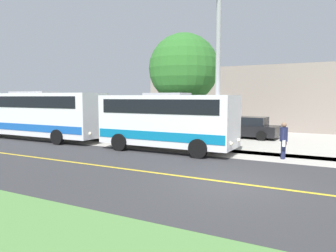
# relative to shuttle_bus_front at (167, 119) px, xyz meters

# --- Properties ---
(ground_plane) EXTENTS (120.00, 120.00, 0.00)m
(ground_plane) POSITION_rel_shuttle_bus_front_xyz_m (4.46, 4.70, -1.65)
(ground_plane) COLOR #548442
(road_surface) EXTENTS (8.00, 100.00, 0.01)m
(road_surface) POSITION_rel_shuttle_bus_front_xyz_m (4.46, 4.70, -1.64)
(road_surface) COLOR #333335
(road_surface) RESTS_ON ground
(sidewalk) EXTENTS (2.40, 100.00, 0.01)m
(sidewalk) POSITION_rel_shuttle_bus_front_xyz_m (-0.74, 4.70, -1.65)
(sidewalk) COLOR #B2ADA3
(sidewalk) RESTS_ON ground
(parking_lot_surface) EXTENTS (14.00, 36.00, 0.01)m
(parking_lot_surface) POSITION_rel_shuttle_bus_front_xyz_m (-7.94, 7.70, -1.65)
(parking_lot_surface) COLOR #B2ADA3
(parking_lot_surface) RESTS_ON ground
(road_centre_line) EXTENTS (0.16, 100.00, 0.00)m
(road_centre_line) POSITION_rel_shuttle_bus_front_xyz_m (4.46, 4.70, -1.64)
(road_centre_line) COLOR gold
(road_centre_line) RESTS_ON ground
(shuttle_bus_front) EXTENTS (2.56, 7.22, 3.01)m
(shuttle_bus_front) POSITION_rel_shuttle_bus_front_xyz_m (0.00, 0.00, 0.00)
(shuttle_bus_front) COLOR white
(shuttle_bus_front) RESTS_ON ground
(transit_bus_rear) EXTENTS (2.58, 10.73, 3.16)m
(transit_bus_rear) POSITION_rel_shuttle_bus_front_xyz_m (-0.01, -9.97, 0.08)
(transit_bus_rear) COLOR white
(transit_bus_rear) RESTS_ON ground
(pedestrian_with_bags) EXTENTS (0.72, 0.34, 1.65)m
(pedestrian_with_bags) POSITION_rel_shuttle_bus_front_xyz_m (-0.56, 5.66, -0.76)
(pedestrian_with_bags) COLOR #1E2347
(pedestrian_with_bags) RESTS_ON ground
(street_light_pole) EXTENTS (1.97, 0.24, 8.21)m
(street_light_pole) POSITION_rel_shuttle_bus_front_xyz_m (-0.42, 2.52, 2.87)
(street_light_pole) COLOR #9E9EA3
(street_light_pole) RESTS_ON ground
(parked_car_near) EXTENTS (2.29, 4.53, 1.45)m
(parked_car_near) POSITION_rel_shuttle_bus_front_xyz_m (-7.15, 2.37, -0.96)
(parked_car_near) COLOR black
(parked_car_near) RESTS_ON ground
(tree_curbside) EXTENTS (4.16, 4.16, 6.58)m
(tree_curbside) POSITION_rel_shuttle_bus_front_xyz_m (-2.94, -0.43, 2.83)
(tree_curbside) COLOR #4C3826
(tree_curbside) RESTS_ON ground
(commercial_building) EXTENTS (10.00, 23.07, 5.39)m
(commercial_building) POSITION_rel_shuttle_bus_front_xyz_m (-16.94, 3.43, 1.05)
(commercial_building) COLOR gray
(commercial_building) RESTS_ON ground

